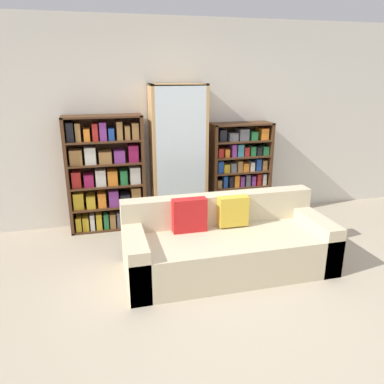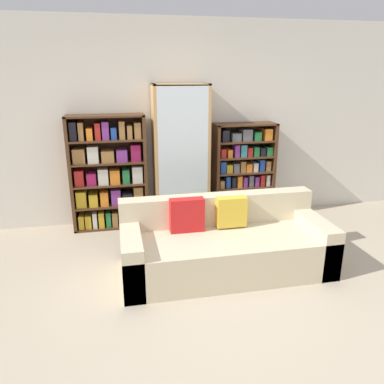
{
  "view_description": "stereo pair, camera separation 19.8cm",
  "coord_description": "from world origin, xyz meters",
  "px_view_note": "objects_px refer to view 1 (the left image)",
  "views": [
    {
      "loc": [
        -1.14,
        -2.72,
        2.02
      ],
      "look_at": [
        -0.09,
        1.37,
        0.66
      ],
      "focal_mm": 35.0,
      "sensor_mm": 36.0,
      "label": 1
    },
    {
      "loc": [
        -0.95,
        -2.77,
        2.02
      ],
      "look_at": [
        -0.09,
        1.37,
        0.66
      ],
      "focal_mm": 35.0,
      "sensor_mm": 36.0,
      "label": 2
    }
  ],
  "objects_px": {
    "bookshelf_right": "(240,172)",
    "bookshelf_left": "(106,176)",
    "display_cabinet": "(178,156)",
    "couch": "(227,245)",
    "wine_bottle": "(237,226)"
  },
  "relations": [
    {
      "from": "bookshelf_right",
      "to": "bookshelf_left",
      "type": "bearing_deg",
      "value": -179.98
    },
    {
      "from": "bookshelf_left",
      "to": "display_cabinet",
      "type": "height_order",
      "value": "display_cabinet"
    },
    {
      "from": "couch",
      "to": "bookshelf_right",
      "type": "xyz_separation_m",
      "value": [
        0.69,
        1.44,
        0.39
      ]
    },
    {
      "from": "display_cabinet",
      "to": "bookshelf_right",
      "type": "distance_m",
      "value": 0.94
    },
    {
      "from": "display_cabinet",
      "to": "wine_bottle",
      "type": "relative_size",
      "value": 4.98
    },
    {
      "from": "display_cabinet",
      "to": "bookshelf_right",
      "type": "xyz_separation_m",
      "value": [
        0.9,
        0.02,
        -0.28
      ]
    },
    {
      "from": "bookshelf_right",
      "to": "display_cabinet",
      "type": "bearing_deg",
      "value": -178.94
    },
    {
      "from": "couch",
      "to": "wine_bottle",
      "type": "bearing_deg",
      "value": 60.69
    },
    {
      "from": "bookshelf_left",
      "to": "bookshelf_right",
      "type": "relative_size",
      "value": 1.11
    },
    {
      "from": "couch",
      "to": "display_cabinet",
      "type": "distance_m",
      "value": 1.58
    },
    {
      "from": "display_cabinet",
      "to": "bookshelf_right",
      "type": "relative_size",
      "value": 1.39
    },
    {
      "from": "couch",
      "to": "bookshelf_left",
      "type": "xyz_separation_m",
      "value": [
        -1.17,
        1.44,
        0.46
      ]
    },
    {
      "from": "display_cabinet",
      "to": "bookshelf_left",
      "type": "bearing_deg",
      "value": 179.04
    },
    {
      "from": "bookshelf_left",
      "to": "couch",
      "type": "bearing_deg",
      "value": -50.78
    },
    {
      "from": "couch",
      "to": "display_cabinet",
      "type": "xyz_separation_m",
      "value": [
        -0.21,
        1.42,
        0.67
      ]
    }
  ]
}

